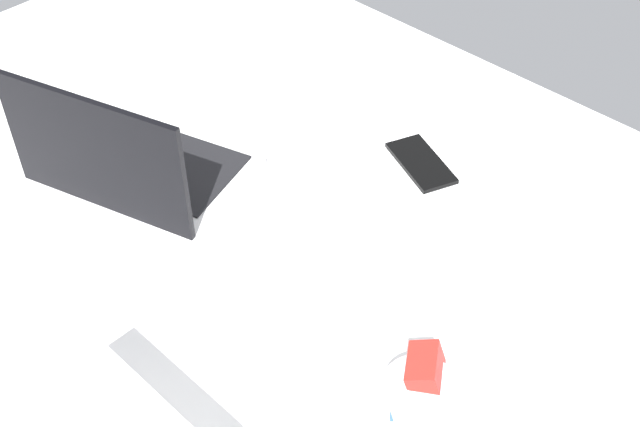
# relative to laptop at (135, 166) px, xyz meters

# --- Properties ---
(bed_mattress) EXTENTS (1.80, 1.40, 0.18)m
(bed_mattress) POSITION_rel_laptop_xyz_m (-0.21, -0.02, -0.13)
(bed_mattress) COLOR white
(bed_mattress) RESTS_ON ground
(laptop) EXTENTS (0.38, 0.32, 0.23)m
(laptop) POSITION_rel_laptop_xyz_m (0.00, 0.00, 0.00)
(laptop) COLOR silver
(laptop) RESTS_ON bed_mattress
(snack_cup) EXTENTS (0.09, 0.10, 0.14)m
(snack_cup) POSITION_rel_laptop_xyz_m (-0.63, 0.05, 0.02)
(snack_cup) COLOR silver
(snack_cup) RESTS_ON bed_mattress
(cell_phone) EXTENTS (0.16, 0.12, 0.01)m
(cell_phone) POSITION_rel_laptop_xyz_m (-0.31, -0.37, -0.04)
(cell_phone) COLOR black
(cell_phone) RESTS_ON bed_mattress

